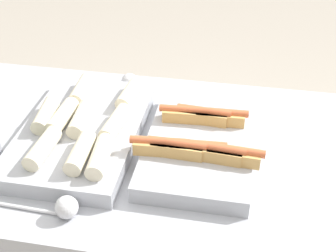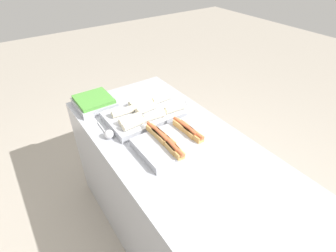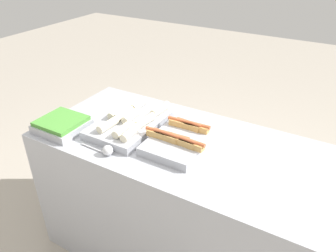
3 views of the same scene
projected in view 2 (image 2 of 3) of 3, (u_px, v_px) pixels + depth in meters
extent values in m
plane|color=#ADA393|center=(176.00, 233.00, 2.12)|extent=(12.00, 12.00, 0.00)
cube|color=#A8AAB2|center=(178.00, 196.00, 1.85)|extent=(1.79, 0.82, 0.92)
cube|color=#A8AAB2|center=(177.00, 141.00, 1.58)|extent=(0.30, 0.48, 0.05)
cube|color=tan|center=(188.00, 130.00, 1.59)|extent=(0.14, 0.05, 0.04)
cylinder|color=#CC6038|center=(188.00, 128.00, 1.58)|extent=(0.16, 0.03, 0.02)
cube|color=tan|center=(156.00, 132.00, 1.58)|extent=(0.15, 0.05, 0.04)
cylinder|color=#CC6038|center=(156.00, 129.00, 1.57)|extent=(0.16, 0.03, 0.02)
cube|color=tan|center=(170.00, 145.00, 1.48)|extent=(0.15, 0.06, 0.04)
cylinder|color=#CC6038|center=(170.00, 143.00, 1.47)|extent=(0.16, 0.03, 0.02)
cube|color=tan|center=(160.00, 136.00, 1.55)|extent=(0.14, 0.05, 0.04)
cylinder|color=#CC6038|center=(160.00, 133.00, 1.54)|extent=(0.16, 0.03, 0.02)
cube|color=tan|center=(166.00, 140.00, 1.52)|extent=(0.14, 0.05, 0.04)
cylinder|color=#CC6038|center=(166.00, 137.00, 1.51)|extent=(0.16, 0.03, 0.02)
cube|color=tan|center=(193.00, 134.00, 1.56)|extent=(0.14, 0.05, 0.04)
cylinder|color=#CC6038|center=(194.00, 132.00, 1.55)|extent=(0.16, 0.03, 0.02)
cube|color=tan|center=(183.00, 126.00, 1.63)|extent=(0.14, 0.05, 0.04)
cylinder|color=#CC6038|center=(183.00, 124.00, 1.61)|extent=(0.16, 0.03, 0.02)
cube|color=tan|center=(175.00, 150.00, 1.45)|extent=(0.14, 0.05, 0.04)
cylinder|color=#CC6038|center=(175.00, 147.00, 1.44)|extent=(0.16, 0.03, 0.02)
cube|color=#A8AAB2|center=(147.00, 114.00, 1.82)|extent=(0.34, 0.55, 0.05)
cylinder|color=beige|center=(161.00, 98.00, 1.89)|extent=(0.05, 0.15, 0.05)
cylinder|color=beige|center=(133.00, 124.00, 1.64)|extent=(0.06, 0.15, 0.05)
cylinder|color=beige|center=(138.00, 101.00, 1.86)|extent=(0.06, 0.15, 0.05)
cylinder|color=beige|center=(175.00, 108.00, 1.79)|extent=(0.06, 0.15, 0.05)
cylinder|color=beige|center=(147.00, 108.00, 1.79)|extent=(0.06, 0.15, 0.05)
cylinder|color=beige|center=(122.00, 112.00, 1.75)|extent=(0.06, 0.15, 0.05)
cylinder|color=beige|center=(154.00, 116.00, 1.71)|extent=(0.06, 0.15, 0.05)
cylinder|color=beige|center=(130.00, 119.00, 1.68)|extent=(0.05, 0.15, 0.05)
cylinder|color=beige|center=(142.00, 105.00, 1.82)|extent=(0.06, 0.15, 0.05)
cube|color=#A8AAB2|center=(94.00, 104.00, 1.93)|extent=(0.27, 0.26, 0.05)
cube|color=#4C9338|center=(94.00, 99.00, 1.91)|extent=(0.25, 0.24, 0.02)
cylinder|color=silver|center=(103.00, 130.00, 1.70)|extent=(0.19, 0.02, 0.01)
sphere|color=silver|center=(109.00, 134.00, 1.63)|extent=(0.06, 0.06, 0.06)
cylinder|color=silver|center=(180.00, 102.00, 1.99)|extent=(0.19, 0.02, 0.01)
sphere|color=silver|center=(188.00, 104.00, 1.91)|extent=(0.06, 0.06, 0.06)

